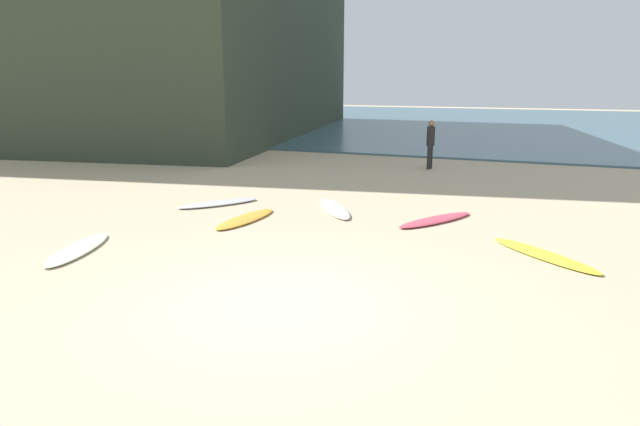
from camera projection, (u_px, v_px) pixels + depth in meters
ground_plane at (279, 304)px, 7.64m from camera, size 120.00×120.00×0.00m
ocean_water at (492, 123)px, 39.60m from camera, size 120.00×40.00×0.08m
coastal_headland at (112, 18)px, 32.44m from camera, size 28.02×29.17×13.36m
surfboard_0 at (544, 255)px, 9.67m from camera, size 2.06×1.92×0.07m
surfboard_1 at (334, 209)px, 13.13m from camera, size 1.66×2.13×0.08m
surfboard_2 at (436, 220)px, 12.08m from camera, size 1.59×2.19×0.08m
surfboard_3 at (218, 203)px, 13.70m from camera, size 1.69×2.01×0.08m
surfboard_4 at (245, 219)px, 12.19m from camera, size 0.75×2.16×0.07m
surfboard_5 at (78, 249)px, 10.00m from camera, size 1.21×2.19×0.07m
beachgoer_near at (431, 142)px, 19.07m from camera, size 0.31×0.34×1.71m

